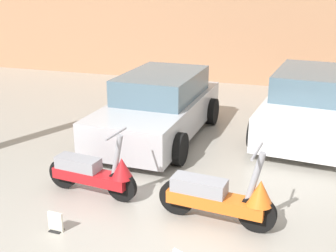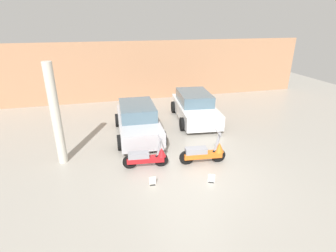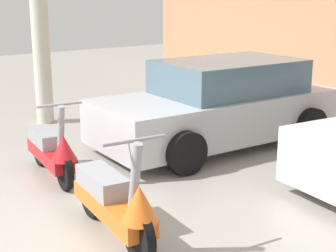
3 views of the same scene
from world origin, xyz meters
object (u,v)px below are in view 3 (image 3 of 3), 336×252
at_px(support_column_side, 40,27).
at_px(car_rear_left, 220,105).
at_px(scooter_front_left, 52,150).
at_px(scooter_front_right, 116,201).

bearing_deg(support_column_side, car_rear_left, 30.25).
bearing_deg(scooter_front_left, support_column_side, 165.42).
bearing_deg(scooter_front_right, scooter_front_left, 179.69).
relative_size(scooter_front_right, support_column_side, 0.47).
bearing_deg(car_rear_left, scooter_front_right, 34.12).
bearing_deg(car_rear_left, scooter_front_left, 0.09).
bearing_deg(scooter_front_left, scooter_front_right, 0.25).
relative_size(scooter_front_left, support_column_side, 0.44).
relative_size(scooter_front_right, car_rear_left, 0.41).
bearing_deg(car_rear_left, support_column_side, -57.92).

